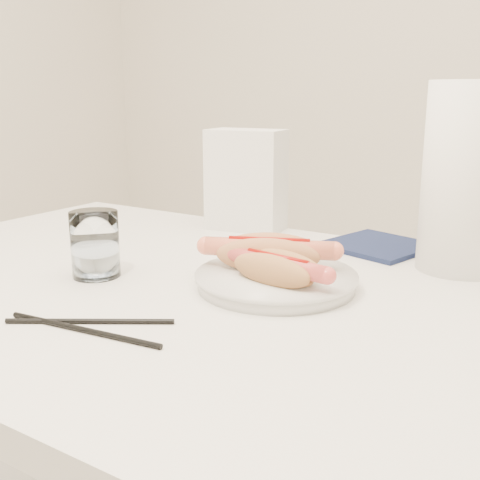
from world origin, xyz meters
The scene contains 10 objects.
table centered at (0.00, 0.00, 0.69)m, with size 1.20×0.80×0.75m.
plate centered at (0.13, 0.05, 0.76)m, with size 0.23×0.23×0.02m, color silver.
hotdog_left centered at (0.11, 0.07, 0.79)m, with size 0.19×0.13×0.05m.
hotdog_right centered at (0.15, 0.02, 0.79)m, with size 0.17×0.08×0.04m.
water_glass centered at (-0.13, -0.05, 0.80)m, with size 0.07×0.07×0.10m, color white.
chopstick_near centered at (0.02, -0.22, 0.75)m, with size 0.01×0.01×0.22m, color black.
chopstick_far centered at (0.01, -0.20, 0.75)m, with size 0.01×0.01×0.21m, color black.
napkin_box centered at (-0.11, 0.35, 0.85)m, with size 0.15×0.09×0.21m, color white.
navy_napkin centered at (0.18, 0.35, 0.75)m, with size 0.17×0.17×0.01m, color #131C3D.
paper_towel_roll centered at (0.34, 0.29, 0.90)m, with size 0.13×0.13×0.30m, color white.
Camera 1 is at (0.53, -0.67, 1.03)m, focal length 44.11 mm.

